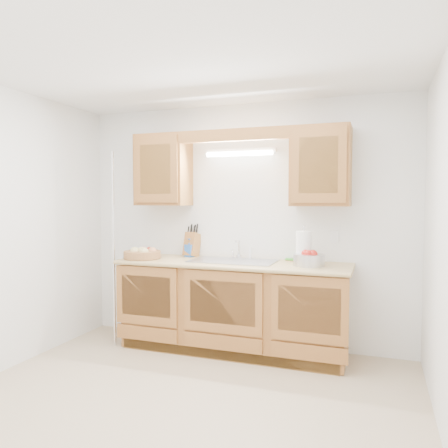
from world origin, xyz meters
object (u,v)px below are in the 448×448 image
at_px(knife_block, 192,244).
at_px(paper_towel, 304,248).
at_px(fruit_basket, 142,253).
at_px(apple_bowl, 309,259).

bearing_deg(knife_block, paper_towel, -1.26).
xyz_separation_m(fruit_basket, knife_block, (0.41, 0.34, 0.08)).
height_order(fruit_basket, apple_bowl, apple_bowl).
bearing_deg(fruit_basket, apple_bowl, 2.60).
relative_size(fruit_basket, paper_towel, 1.24).
bearing_deg(apple_bowl, paper_towel, 130.62).
bearing_deg(paper_towel, knife_block, 171.13).
distance_m(fruit_basket, knife_block, 0.54).
bearing_deg(paper_towel, fruit_basket, -174.75).
height_order(fruit_basket, knife_block, knife_block).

